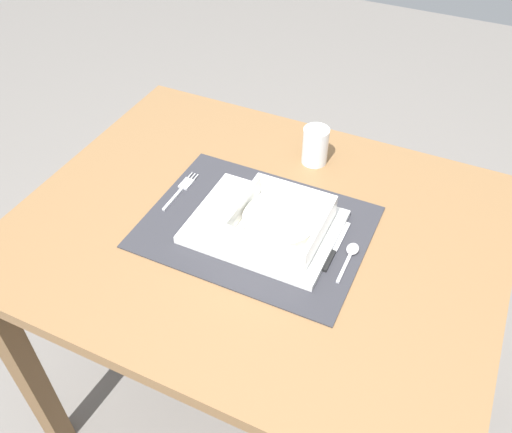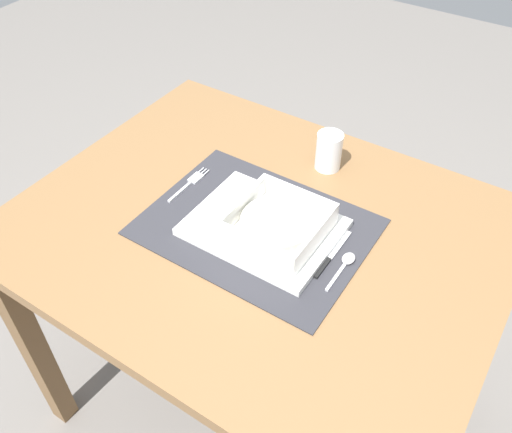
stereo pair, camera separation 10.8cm
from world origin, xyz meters
name	(u,v)px [view 1 (the left image)]	position (x,y,z in m)	size (l,w,h in m)	color
ground_plane	(257,397)	(0.00, 0.00, 0.00)	(6.00, 6.00, 0.00)	slate
dining_table	(258,256)	(0.00, 0.00, 0.61)	(0.98, 0.78, 0.71)	brown
placemat	(256,227)	(0.00, -0.01, 0.71)	(0.45, 0.34, 0.00)	#2D2D33
serving_plate	(264,227)	(0.02, -0.01, 0.72)	(0.29, 0.22, 0.02)	white
porridge_bowl	(280,223)	(0.05, -0.01, 0.75)	(0.17, 0.17, 0.05)	white
fork	(182,188)	(-0.20, 0.03, 0.72)	(0.02, 0.13, 0.00)	silver
spoon	(351,253)	(0.20, 0.00, 0.72)	(0.02, 0.11, 0.01)	silver
butter_knife	(334,249)	(0.17, 0.00, 0.72)	(0.01, 0.14, 0.01)	black
drinking_glass	(315,147)	(0.03, 0.25, 0.75)	(0.06, 0.06, 0.09)	white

